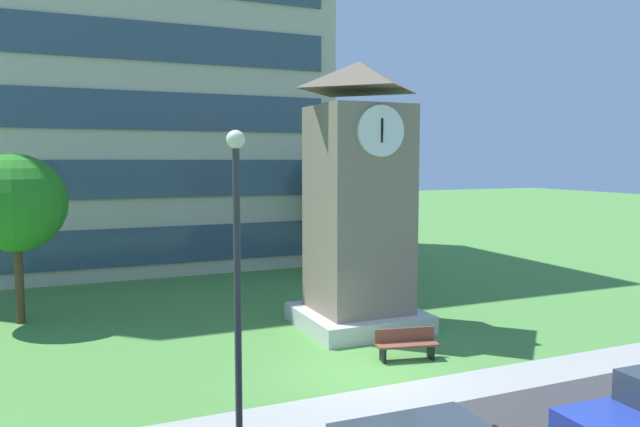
{
  "coord_description": "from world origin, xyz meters",
  "views": [
    {
      "loc": [
        -7.26,
        -14.03,
        5.74
      ],
      "look_at": [
        0.98,
        5.11,
        3.85
      ],
      "focal_mm": 33.85,
      "sensor_mm": 36.0,
      "label": 1
    }
  ],
  "objects_px": {
    "park_bench": "(406,344)",
    "tree_near_tower": "(16,203)",
    "clock_tower": "(358,212)",
    "tree_streetside": "(354,196)",
    "street_lamp": "(237,256)"
  },
  "relations": [
    {
      "from": "tree_streetside",
      "to": "tree_near_tower",
      "type": "bearing_deg",
      "value": -164.74
    },
    {
      "from": "park_bench",
      "to": "tree_near_tower",
      "type": "distance_m",
      "value": 14.06
    },
    {
      "from": "clock_tower",
      "to": "tree_streetside",
      "type": "height_order",
      "value": "clock_tower"
    },
    {
      "from": "street_lamp",
      "to": "tree_near_tower",
      "type": "relative_size",
      "value": 1.06
    },
    {
      "from": "tree_near_tower",
      "to": "tree_streetside",
      "type": "relative_size",
      "value": 0.99
    },
    {
      "from": "park_bench",
      "to": "tree_streetside",
      "type": "bearing_deg",
      "value": 69.96
    },
    {
      "from": "street_lamp",
      "to": "tree_streetside",
      "type": "distance_m",
      "value": 19.22
    },
    {
      "from": "park_bench",
      "to": "street_lamp",
      "type": "bearing_deg",
      "value": -150.74
    },
    {
      "from": "tree_streetside",
      "to": "clock_tower",
      "type": "bearing_deg",
      "value": -115.56
    },
    {
      "from": "clock_tower",
      "to": "tree_near_tower",
      "type": "xyz_separation_m",
      "value": [
        -10.68,
        5.07,
        0.26
      ]
    },
    {
      "from": "tree_near_tower",
      "to": "street_lamp",
      "type": "bearing_deg",
      "value": -69.22
    },
    {
      "from": "clock_tower",
      "to": "tree_streetside",
      "type": "xyz_separation_m",
      "value": [
        4.39,
        9.18,
        -0.09
      ]
    },
    {
      "from": "park_bench",
      "to": "tree_near_tower",
      "type": "height_order",
      "value": "tree_near_tower"
    },
    {
      "from": "clock_tower",
      "to": "tree_streetside",
      "type": "relative_size",
      "value": 1.5
    },
    {
      "from": "street_lamp",
      "to": "tree_near_tower",
      "type": "bearing_deg",
      "value": 110.78
    }
  ]
}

